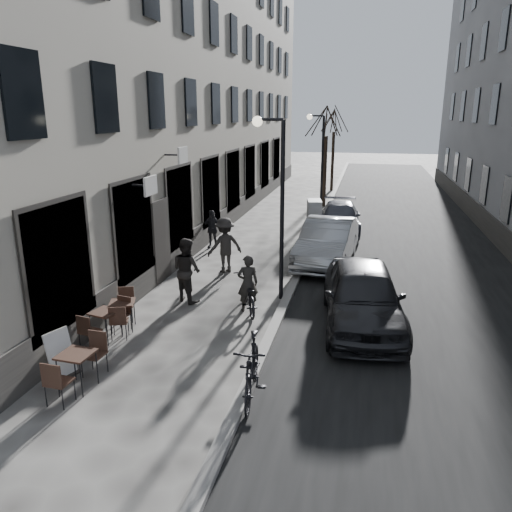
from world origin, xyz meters
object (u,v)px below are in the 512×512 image
at_px(bistro_set_b, 106,322).
at_px(car_far, 340,218).
at_px(sign_board, 61,358).
at_px(tree_far, 334,120).
at_px(car_mid, 327,242).
at_px(bistro_set_a, 77,367).
at_px(bistro_set_c, 123,312).
at_px(utility_cabinet, 314,218).
at_px(bicycle, 248,294).
at_px(streetlamp_near, 276,189).
at_px(streetlamp_far, 319,154).
at_px(pedestrian_near, 187,270).
at_px(pedestrian_mid, 225,245).
at_px(car_near, 363,295).
at_px(moped, 252,369).
at_px(tree_near, 327,122).
at_px(pedestrian_far, 212,229).

height_order(bistro_set_b, car_far, car_far).
relative_size(bistro_set_b, sign_board, 1.51).
relative_size(tree_far, car_mid, 1.21).
bearing_deg(bistro_set_a, sign_board, 152.12).
xyz_separation_m(bistro_set_c, utility_cabinet, (3.56, 10.69, 0.34)).
bearing_deg(bicycle, streetlamp_near, -138.85).
relative_size(streetlamp_far, pedestrian_near, 2.78).
xyz_separation_m(tree_far, pedestrian_mid, (-2.15, -18.94, -3.74)).
bearing_deg(car_mid, pedestrian_near, -123.24).
bearing_deg(bicycle, pedestrian_near, -33.68).
distance_m(car_near, moped, 4.31).
xyz_separation_m(tree_near, bistro_set_c, (-3.36, -17.92, -4.22)).
distance_m(pedestrian_far, car_near, 8.65).
bearing_deg(streetlamp_near, car_mid, 72.82).
relative_size(sign_board, car_near, 0.21).
xyz_separation_m(bistro_set_a, pedestrian_far, (-0.58, 10.57, 0.30)).
height_order(bicycle, car_mid, car_mid).
height_order(tree_far, car_mid, tree_far).
distance_m(streetlamp_near, car_mid, 4.63).
height_order(streetlamp_near, pedestrian_near, streetlamp_near).
relative_size(streetlamp_near, utility_cabinet, 3.25).
xyz_separation_m(car_near, car_mid, (-1.30, 5.21, -0.02)).
bearing_deg(tree_far, tree_near, -90.00).
xyz_separation_m(tree_near, pedestrian_far, (-3.50, -10.09, -3.91)).
xyz_separation_m(bistro_set_a, moped, (3.37, 0.42, 0.14)).
relative_size(sign_board, utility_cabinet, 0.63).
relative_size(pedestrian_near, car_mid, 0.39).
relative_size(bistro_set_b, pedestrian_mid, 0.80).
bearing_deg(car_far, streetlamp_far, 109.06).
relative_size(bistro_set_b, bistro_set_c, 0.99).
relative_size(bicycle, moped, 0.91).
height_order(tree_far, sign_board, tree_far).
bearing_deg(bistro_set_b, moped, -10.91).
xyz_separation_m(pedestrian_far, moped, (3.95, -10.16, -0.16)).
xyz_separation_m(pedestrian_mid, car_far, (3.40, 6.79, -0.29)).
height_order(bistro_set_b, bicycle, bicycle).
xyz_separation_m(utility_cabinet, pedestrian_mid, (-2.35, -5.71, 0.14)).
bearing_deg(utility_cabinet, tree_far, 80.51).
relative_size(pedestrian_near, pedestrian_mid, 0.99).
xyz_separation_m(streetlamp_near, utility_cabinet, (0.27, 7.77, -2.38)).
relative_size(streetlamp_far, pedestrian_mid, 2.75).
relative_size(tree_far, bicycle, 3.12).
relative_size(car_far, moped, 2.20).
relative_size(streetlamp_far, sign_board, 5.18).
bearing_deg(tree_far, car_near, -83.89).
bearing_deg(bistro_set_b, car_near, 32.53).
xyz_separation_m(car_near, moped, (-1.95, -3.84, -0.20)).
bearing_deg(bistro_set_a, car_far, 77.70).
bearing_deg(bistro_set_c, streetlamp_far, 59.32).
bearing_deg(pedestrian_mid, tree_far, -133.96).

